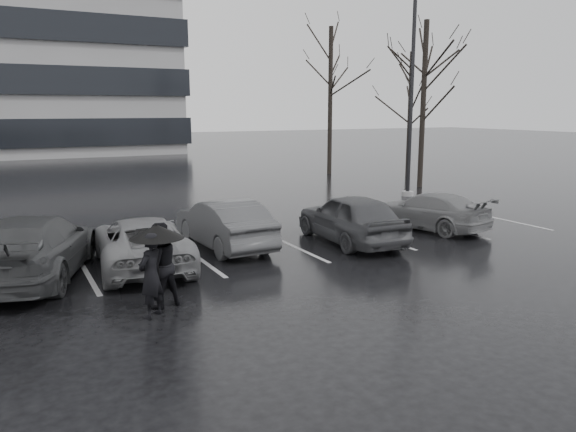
{
  "coord_description": "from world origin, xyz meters",
  "views": [
    {
      "loc": [
        -6.65,
        -11.69,
        3.83
      ],
      "look_at": [
        -0.08,
        1.0,
        1.1
      ],
      "focal_mm": 35.0,
      "sensor_mm": 36.0,
      "label": 1
    }
  ],
  "objects_px": {
    "pedestrian_right": "(159,265)",
    "car_west_b": "(142,242)",
    "car_west_c": "(33,247)",
    "tree_ne": "(410,115)",
    "tree_east": "(423,105)",
    "car_main": "(351,218)",
    "car_east": "(429,211)",
    "car_west_a": "(224,224)",
    "tree_north": "(330,102)",
    "pedestrian_left": "(151,275)",
    "lamp_post": "(411,97)"
  },
  "relations": [
    {
      "from": "car_west_c",
      "to": "car_west_b",
      "type": "bearing_deg",
      "value": -164.27
    },
    {
      "from": "car_west_b",
      "to": "tree_ne",
      "type": "height_order",
      "value": "tree_ne"
    },
    {
      "from": "car_west_c",
      "to": "tree_north",
      "type": "xyz_separation_m",
      "value": [
        17.11,
        15.02,
        3.51
      ]
    },
    {
      "from": "car_west_a",
      "to": "car_east",
      "type": "distance_m",
      "value": 6.81
    },
    {
      "from": "car_west_c",
      "to": "pedestrian_right",
      "type": "xyz_separation_m",
      "value": [
        2.07,
        -3.16,
        0.1
      ]
    },
    {
      "from": "car_east",
      "to": "car_west_c",
      "type": "bearing_deg",
      "value": -12.67
    },
    {
      "from": "car_west_c",
      "to": "car_east",
      "type": "xyz_separation_m",
      "value": [
        11.7,
        0.08,
        -0.15
      ]
    },
    {
      "from": "tree_north",
      "to": "car_west_b",
      "type": "bearing_deg",
      "value": -134.07
    },
    {
      "from": "pedestrian_left",
      "to": "pedestrian_right",
      "type": "bearing_deg",
      "value": -160.26
    },
    {
      "from": "tree_north",
      "to": "car_east",
      "type": "bearing_deg",
      "value": -109.89
    },
    {
      "from": "car_west_b",
      "to": "car_east",
      "type": "xyz_separation_m",
      "value": [
        9.28,
        0.23,
        -0.03
      ]
    },
    {
      "from": "pedestrian_right",
      "to": "tree_ne",
      "type": "distance_m",
      "value": 24.11
    },
    {
      "from": "car_west_c",
      "to": "tree_ne",
      "type": "distance_m",
      "value": 24.02
    },
    {
      "from": "car_west_c",
      "to": "pedestrian_left",
      "type": "relative_size",
      "value": 3.18
    },
    {
      "from": "pedestrian_left",
      "to": "car_main",
      "type": "bearing_deg",
      "value": 166.65
    },
    {
      "from": "car_west_b",
      "to": "car_east",
      "type": "height_order",
      "value": "car_west_b"
    },
    {
      "from": "car_west_a",
      "to": "tree_ne",
      "type": "bearing_deg",
      "value": -147.17
    },
    {
      "from": "lamp_post",
      "to": "car_west_b",
      "type": "bearing_deg",
      "value": -155.25
    },
    {
      "from": "pedestrian_right",
      "to": "lamp_post",
      "type": "xyz_separation_m",
      "value": [
        13.58,
        9.1,
        3.52
      ]
    },
    {
      "from": "pedestrian_right",
      "to": "tree_ne",
      "type": "height_order",
      "value": "tree_ne"
    },
    {
      "from": "tree_east",
      "to": "tree_ne",
      "type": "relative_size",
      "value": 1.14
    },
    {
      "from": "car_west_c",
      "to": "pedestrian_left",
      "type": "distance_m",
      "value": 4.05
    },
    {
      "from": "car_west_b",
      "to": "car_west_c",
      "type": "height_order",
      "value": "car_west_c"
    },
    {
      "from": "car_west_b",
      "to": "tree_north",
      "type": "xyz_separation_m",
      "value": [
        14.68,
        15.17,
        3.62
      ]
    },
    {
      "from": "tree_ne",
      "to": "tree_north",
      "type": "relative_size",
      "value": 0.82
    },
    {
      "from": "car_west_a",
      "to": "tree_north",
      "type": "relative_size",
      "value": 0.49
    },
    {
      "from": "car_main",
      "to": "tree_ne",
      "type": "bearing_deg",
      "value": -130.97
    },
    {
      "from": "car_west_b",
      "to": "tree_east",
      "type": "distance_m",
      "value": 18.0
    },
    {
      "from": "car_west_c",
      "to": "tree_ne",
      "type": "xyz_separation_m",
      "value": [
        20.61,
        12.02,
        2.76
      ]
    },
    {
      "from": "car_east",
      "to": "lamp_post",
      "type": "distance_m",
      "value": 8.01
    },
    {
      "from": "pedestrian_right",
      "to": "car_east",
      "type": "bearing_deg",
      "value": -175.7
    },
    {
      "from": "car_west_b",
      "to": "lamp_post",
      "type": "relative_size",
      "value": 0.47
    },
    {
      "from": "car_east",
      "to": "pedestrian_left",
      "type": "xyz_separation_m",
      "value": [
        -9.91,
        -3.71,
        0.21
      ]
    },
    {
      "from": "car_west_c",
      "to": "tree_east",
      "type": "height_order",
      "value": "tree_east"
    },
    {
      "from": "tree_east",
      "to": "pedestrian_left",
      "type": "bearing_deg",
      "value": -144.47
    },
    {
      "from": "car_east",
      "to": "pedestrian_left",
      "type": "relative_size",
      "value": 2.54
    },
    {
      "from": "car_west_a",
      "to": "tree_north",
      "type": "xyz_separation_m",
      "value": [
        12.17,
        14.22,
        3.57
      ]
    },
    {
      "from": "car_east",
      "to": "pedestrian_left",
      "type": "distance_m",
      "value": 10.58
    },
    {
      "from": "pedestrian_right",
      "to": "car_west_b",
      "type": "bearing_deg",
      "value": -111.02
    },
    {
      "from": "car_main",
      "to": "pedestrian_right",
      "type": "bearing_deg",
      "value": 27.77
    },
    {
      "from": "car_west_a",
      "to": "tree_east",
      "type": "bearing_deg",
      "value": -154.04
    },
    {
      "from": "pedestrian_left",
      "to": "car_east",
      "type": "bearing_deg",
      "value": 160.63
    },
    {
      "from": "lamp_post",
      "to": "car_east",
      "type": "bearing_deg",
      "value": -123.94
    },
    {
      "from": "car_west_c",
      "to": "pedestrian_right",
      "type": "distance_m",
      "value": 3.78
    },
    {
      "from": "car_main",
      "to": "tree_east",
      "type": "relative_size",
      "value": 0.53
    },
    {
      "from": "car_east",
      "to": "tree_ne",
      "type": "relative_size",
      "value": 0.58
    },
    {
      "from": "car_east",
      "to": "tree_east",
      "type": "height_order",
      "value": "tree_east"
    },
    {
      "from": "tree_east",
      "to": "lamp_post",
      "type": "bearing_deg",
      "value": -139.83
    },
    {
      "from": "car_west_a",
      "to": "car_west_c",
      "type": "distance_m",
      "value": 5.0
    },
    {
      "from": "car_main",
      "to": "car_west_a",
      "type": "bearing_deg",
      "value": -13.99
    }
  ]
}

